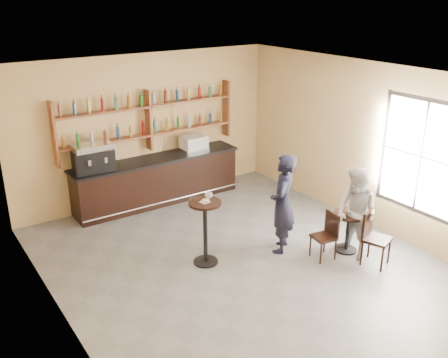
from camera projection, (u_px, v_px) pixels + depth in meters
floor at (240, 262)px, 8.64m from camera, size 7.00×7.00×0.00m
ceiling at (243, 77)px, 7.49m from camera, size 7.00×7.00×0.00m
wall_back at (147, 129)px, 10.78m from camera, size 7.00×0.00×7.00m
wall_front at (432, 271)px, 5.36m from camera, size 7.00×0.00×7.00m
wall_left at (55, 222)px, 6.50m from camera, size 0.00×7.00×7.00m
wall_right at (367, 145)px, 9.64m from camera, size 0.00×7.00×7.00m
window_pane at (421, 157)px, 8.67m from camera, size 0.00×2.00×2.00m
window_frame at (421, 157)px, 8.67m from camera, size 0.04×1.70×2.10m
shelf_unit at (149, 120)px, 10.60m from camera, size 4.00×0.26×1.40m
liquor_bottles at (148, 113)px, 10.54m from camera, size 3.68×0.10×1.00m
bar_counter at (157, 180)px, 10.91m from camera, size 3.78×0.74×1.02m
espresso_machine at (93, 157)px, 9.90m from camera, size 0.83×0.59×0.56m
pastry_case at (194, 143)px, 11.16m from camera, size 0.58×0.48×0.33m
pedestal_table at (205, 233)px, 8.44m from camera, size 0.66×0.66×1.14m
napkin at (205, 202)px, 8.23m from camera, size 0.17×0.17×0.00m
donut at (206, 201)px, 8.22m from camera, size 0.17×0.17×0.05m
cup_pedestal at (209, 195)px, 8.37m from camera, size 0.15×0.15×0.10m
man_main at (283, 204)px, 8.75m from camera, size 0.78×0.76×1.81m
cafe_table at (348, 232)px, 8.90m from camera, size 0.74×0.74×0.73m
cup_cafe at (352, 211)px, 8.78m from camera, size 0.10×0.10×0.09m
chair_west at (324, 237)px, 8.64m from camera, size 0.41×0.41×0.84m
chair_south at (377, 239)px, 8.43m from camera, size 0.54×0.54×0.96m
patron_second at (356, 214)px, 8.58m from camera, size 0.64×0.81×1.62m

